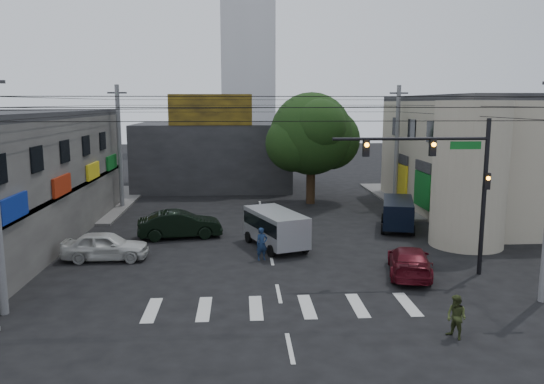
{
  "coord_description": "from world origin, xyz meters",
  "views": [
    {
      "loc": [
        -1.57,
        -24.05,
        7.86
      ],
      "look_at": [
        0.15,
        4.0,
        3.13
      ],
      "focal_mm": 35.0,
      "sensor_mm": 36.0,
      "label": 1
    }
  ],
  "objects": [
    {
      "name": "traffic_gantry",
      "position": [
        7.82,
        -1.0,
        4.83
      ],
      "size": [
        7.1,
        0.35,
        7.2
      ],
      "color": "black",
      "rests_on": "ground"
    },
    {
      "name": "building_right",
      "position": [
        18.0,
        13.0,
        4.0
      ],
      "size": [
        14.0,
        18.0,
        8.0
      ],
      "primitive_type": "cube",
      "color": "#A0947F",
      "rests_on": "ground"
    },
    {
      "name": "building_far",
      "position": [
        -4.0,
        26.0,
        3.0
      ],
      "size": [
        14.0,
        10.0,
        6.0
      ],
      "primitive_type": "cube",
      "color": "#232326",
      "rests_on": "ground"
    },
    {
      "name": "utility_pole_far_left",
      "position": [
        -10.5,
        16.0,
        4.6
      ],
      "size": [
        0.32,
        0.32,
        9.2
      ],
      "primitive_type": "cylinder",
      "color": "#59595B",
      "rests_on": "ground"
    },
    {
      "name": "tower_distant",
      "position": [
        0.0,
        70.0,
        22.0
      ],
      "size": [
        9.0,
        9.0,
        44.0
      ],
      "primitive_type": "cube",
      "color": "silver",
      "rests_on": "ground"
    },
    {
      "name": "street_tree",
      "position": [
        4.0,
        17.0,
        5.47
      ],
      "size": [
        6.4,
        6.4,
        8.7
      ],
      "color": "black",
      "rests_on": "ground"
    },
    {
      "name": "silver_minivan",
      "position": [
        0.36,
        4.16,
        1.01
      ],
      "size": [
        5.97,
        5.02,
        2.02
      ],
      "primitive_type": null,
      "rotation": [
        0.0,
        0.0,
        1.93
      ],
      "color": "#999BA1",
      "rests_on": "ground"
    },
    {
      "name": "white_compact",
      "position": [
        -8.4,
        2.39,
        0.73
      ],
      "size": [
        1.75,
        4.28,
        1.45
      ],
      "primitive_type": "imported",
      "rotation": [
        0.0,
        0.0,
        1.57
      ],
      "color": "beige",
      "rests_on": "ground"
    },
    {
      "name": "maroon_sedan",
      "position": [
        6.2,
        -0.9,
        0.66
      ],
      "size": [
        3.93,
        5.38,
        1.32
      ],
      "primitive_type": "imported",
      "rotation": [
        0.0,
        0.0,
        2.9
      ],
      "color": "#4A0A13",
      "rests_on": "ground"
    },
    {
      "name": "sidewalk_far_right",
      "position": [
        18.0,
        18.0,
        0.07
      ],
      "size": [
        16.0,
        16.0,
        0.15
      ],
      "primitive_type": "cube",
      "color": "#514F4C",
      "rests_on": "ground"
    },
    {
      "name": "ground",
      "position": [
        0.0,
        0.0,
        0.0
      ],
      "size": [
        160.0,
        160.0,
        0.0
      ],
      "primitive_type": "plane",
      "color": "black",
      "rests_on": "ground"
    },
    {
      "name": "billboard",
      "position": [
        -4.0,
        21.1,
        7.3
      ],
      "size": [
        7.0,
        0.3,
        2.6
      ],
      "primitive_type": "cube",
      "color": "olive",
      "rests_on": "building_far"
    },
    {
      "name": "pedestrian_olive",
      "position": [
        5.65,
        -7.6,
        0.75
      ],
      "size": [
        1.23,
        1.21,
        1.51
      ],
      "primitive_type": "imported",
      "rotation": [
        0.0,
        0.0,
        -1.05
      ],
      "color": "#333C1B",
      "rests_on": "ground"
    },
    {
      "name": "navy_van",
      "position": [
        8.33,
        8.04,
        0.94
      ],
      "size": [
        5.61,
        4.21,
        1.87
      ],
      "primitive_type": null,
      "rotation": [
        0.0,
        0.0,
        1.3
      ],
      "color": "black",
      "rests_on": "ground"
    },
    {
      "name": "utility_pole_far_right",
      "position": [
        10.5,
        16.0,
        4.6
      ],
      "size": [
        0.32,
        0.32,
        9.2
      ],
      "primitive_type": "cylinder",
      "color": "#59595B",
      "rests_on": "ground"
    },
    {
      "name": "traffic_officer",
      "position": [
        -0.5,
        1.87,
        0.83
      ],
      "size": [
        0.88,
        0.81,
        1.67
      ],
      "primitive_type": "imported",
      "rotation": [
        0.0,
        0.0,
        0.37
      ],
      "color": "#132443",
      "rests_on": "ground"
    },
    {
      "name": "corner_column",
      "position": [
        11.0,
        4.0,
        4.0
      ],
      "size": [
        4.0,
        4.0,
        8.0
      ],
      "primitive_type": "cylinder",
      "color": "#A0947F",
      "rests_on": "ground"
    },
    {
      "name": "dark_sedan",
      "position": [
        -5.14,
        6.69,
        0.8
      ],
      "size": [
        3.27,
        5.41,
        1.6
      ],
      "primitive_type": "imported",
      "rotation": [
        0.0,
        0.0,
        1.74
      ],
      "color": "black",
      "rests_on": "ground"
    },
    {
      "name": "sidewalk_far_left",
      "position": [
        -18.0,
        18.0,
        0.07
      ],
      "size": [
        16.0,
        16.0,
        0.15
      ],
      "primitive_type": "cube",
      "color": "#514F4C",
      "rests_on": "ground"
    }
  ]
}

